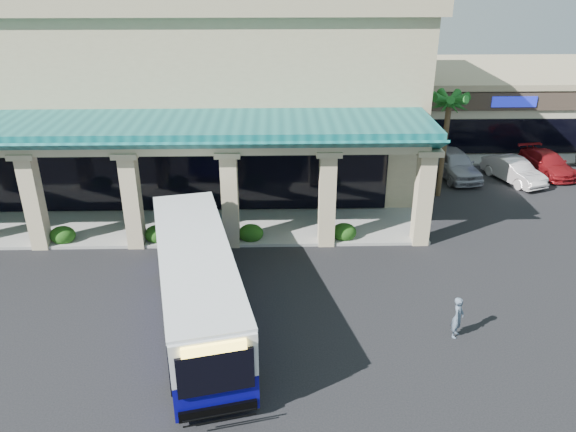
{
  "coord_description": "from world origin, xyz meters",
  "views": [
    {
      "loc": [
        -0.9,
        -18.68,
        12.59
      ],
      "look_at": [
        -0.35,
        3.65,
        2.2
      ],
      "focal_mm": 35.0,
      "sensor_mm": 36.0,
      "label": 1
    }
  ],
  "objects_px": {
    "pedestrian": "(458,317)",
    "car_red": "(547,163)",
    "car_silver": "(454,163)",
    "car_white": "(514,170)",
    "transit_bus": "(197,286)"
  },
  "relations": [
    {
      "from": "car_silver",
      "to": "car_red",
      "type": "relative_size",
      "value": 1.08
    },
    {
      "from": "car_silver",
      "to": "car_white",
      "type": "distance_m",
      "value": 3.54
    },
    {
      "from": "car_red",
      "to": "transit_bus",
      "type": "bearing_deg",
      "value": -151.2
    },
    {
      "from": "pedestrian",
      "to": "car_white",
      "type": "relative_size",
      "value": 0.37
    },
    {
      "from": "transit_bus",
      "to": "car_red",
      "type": "relative_size",
      "value": 2.4
    },
    {
      "from": "car_white",
      "to": "pedestrian",
      "type": "bearing_deg",
      "value": -138.44
    },
    {
      "from": "transit_bus",
      "to": "pedestrian",
      "type": "relative_size",
      "value": 6.93
    },
    {
      "from": "pedestrian",
      "to": "car_white",
      "type": "distance_m",
      "value": 17.22
    },
    {
      "from": "car_silver",
      "to": "car_white",
      "type": "height_order",
      "value": "car_silver"
    },
    {
      "from": "car_white",
      "to": "car_red",
      "type": "bearing_deg",
      "value": 6.12
    },
    {
      "from": "pedestrian",
      "to": "car_red",
      "type": "bearing_deg",
      "value": -1.77
    },
    {
      "from": "car_white",
      "to": "car_silver",
      "type": "bearing_deg",
      "value": 143.53
    },
    {
      "from": "car_white",
      "to": "car_red",
      "type": "relative_size",
      "value": 0.93
    },
    {
      "from": "car_silver",
      "to": "car_white",
      "type": "bearing_deg",
      "value": -23.75
    },
    {
      "from": "pedestrian",
      "to": "car_red",
      "type": "relative_size",
      "value": 0.35
    }
  ]
}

